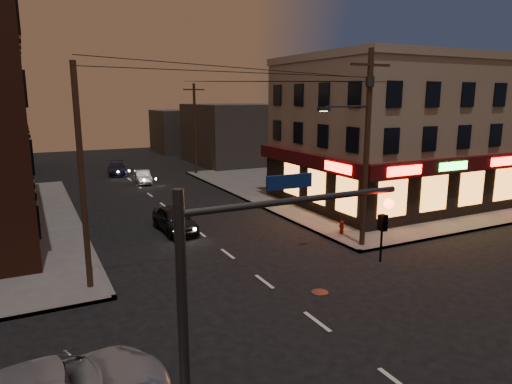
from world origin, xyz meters
TOP-DOWN VIEW (x-y plane):
  - ground at (0.00, 0.00)m, footprint 120.00×120.00m
  - sidewalk_ne at (18.00, 19.00)m, footprint 24.00×28.00m
  - pizza_building at (15.93, 13.43)m, footprint 15.85×12.85m
  - bg_building_ne_a at (14.00, 38.00)m, footprint 10.00×12.00m
  - bg_building_ne_b at (12.00, 52.00)m, footprint 8.00×8.00m
  - utility_pole_main at (6.68, 5.80)m, footprint 4.20×0.44m
  - utility_pole_far at (6.80, 32.00)m, footprint 0.26×0.26m
  - utility_pole_west at (-6.80, 6.50)m, footprint 0.24×0.24m
  - traffic_signal at (-5.57, -5.60)m, footprint 4.49×0.32m
  - sedan_near at (-1.21, 13.04)m, footprint 1.92×4.44m
  - sedan_mid at (0.71, 29.37)m, footprint 1.69×3.79m
  - sedan_far at (-0.57, 35.30)m, footprint 2.31×4.57m
  - fire_hydrant at (7.05, 7.89)m, footprint 0.34×0.34m

SIDE VIEW (x-z plane):
  - ground at x=0.00m, z-range 0.00..0.00m
  - sidewalk_ne at x=18.00m, z-range 0.00..0.15m
  - fire_hydrant at x=7.05m, z-range 0.18..0.92m
  - sedan_mid at x=0.71m, z-range 0.00..1.21m
  - sedan_far at x=-0.57m, z-range 0.00..1.27m
  - sedan_near at x=-1.21m, z-range 0.00..1.49m
  - bg_building_ne_b at x=12.00m, z-range 0.00..6.00m
  - bg_building_ne_a at x=14.00m, z-range 0.00..7.00m
  - traffic_signal at x=-5.57m, z-range 0.92..7.39m
  - utility_pole_far at x=6.80m, z-range 0.15..9.15m
  - utility_pole_west at x=-6.80m, z-range 0.15..9.15m
  - pizza_building at x=15.93m, z-range 0.10..10.60m
  - utility_pole_main at x=6.68m, z-range 0.76..10.76m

